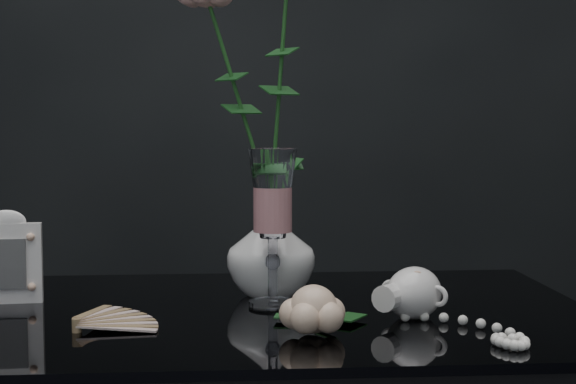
{
  "coord_description": "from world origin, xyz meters",
  "views": [
    {
      "loc": [
        0.01,
        -1.14,
        1.02
      ],
      "look_at": [
        0.11,
        0.08,
        0.92
      ],
      "focal_mm": 55.0,
      "sensor_mm": 36.0,
      "label": 1
    }
  ],
  "objects_px": {
    "picture_frame": "(7,257)",
    "pearl_jar": "(414,291)",
    "wine_glass": "(273,228)",
    "loose_rose": "(313,310)",
    "vase": "(271,250)"
  },
  "relations": [
    {
      "from": "vase",
      "to": "picture_frame",
      "type": "relative_size",
      "value": 1.02
    },
    {
      "from": "picture_frame",
      "to": "pearl_jar",
      "type": "relative_size",
      "value": 0.53
    },
    {
      "from": "vase",
      "to": "picture_frame",
      "type": "bearing_deg",
      "value": -175.89
    },
    {
      "from": "loose_rose",
      "to": "wine_glass",
      "type": "bearing_deg",
      "value": 78.73
    },
    {
      "from": "picture_frame",
      "to": "pearl_jar",
      "type": "height_order",
      "value": "picture_frame"
    },
    {
      "from": "wine_glass",
      "to": "loose_rose",
      "type": "xyz_separation_m",
      "value": [
        0.04,
        -0.17,
        -0.08
      ]
    },
    {
      "from": "picture_frame",
      "to": "loose_rose",
      "type": "xyz_separation_m",
      "value": [
        0.41,
        -0.22,
        -0.04
      ]
    },
    {
      "from": "vase",
      "to": "wine_glass",
      "type": "distance_m",
      "value": 0.08
    },
    {
      "from": "picture_frame",
      "to": "pearl_jar",
      "type": "xyz_separation_m",
      "value": [
        0.56,
        -0.13,
        -0.03
      ]
    },
    {
      "from": "wine_glass",
      "to": "picture_frame",
      "type": "relative_size",
      "value": 1.65
    },
    {
      "from": "picture_frame",
      "to": "loose_rose",
      "type": "height_order",
      "value": "picture_frame"
    },
    {
      "from": "vase",
      "to": "pearl_jar",
      "type": "relative_size",
      "value": 0.54
    },
    {
      "from": "pearl_jar",
      "to": "loose_rose",
      "type": "bearing_deg",
      "value": -109.68
    },
    {
      "from": "vase",
      "to": "pearl_jar",
      "type": "height_order",
      "value": "vase"
    },
    {
      "from": "loose_rose",
      "to": "picture_frame",
      "type": "bearing_deg",
      "value": 128.13
    }
  ]
}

